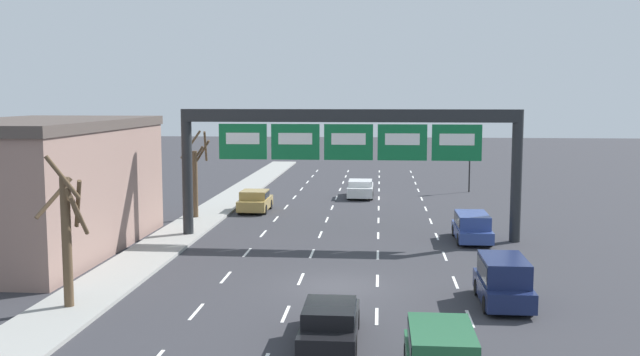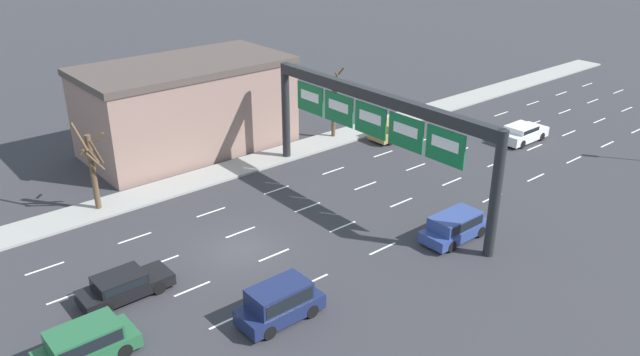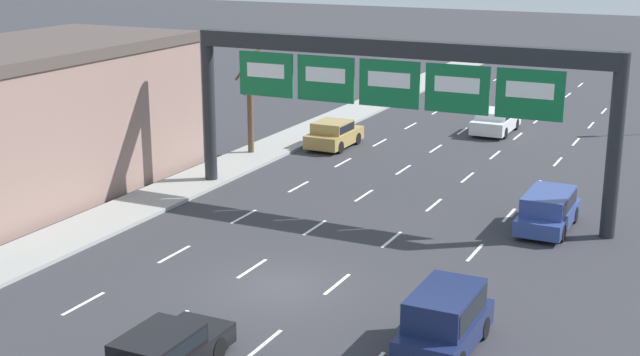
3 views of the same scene
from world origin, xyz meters
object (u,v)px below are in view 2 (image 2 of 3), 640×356
object	(u,v)px
car_white	(522,133)
sign_gantry	(374,117)
suv_green	(86,342)
tree_bare_second	(335,103)
car_black	(123,285)
tree_bare_closest	(92,166)
car_gold	(392,130)
suv_blue	(455,225)
suv_navy	(280,301)

from	to	relation	value
car_white	sign_gantry	bearing A→B (deg)	-90.71
suv_green	tree_bare_second	size ratio (longest dim) A/B	0.73
car_black	tree_bare_closest	size ratio (longest dim) A/B	0.78
car_gold	car_black	bearing A→B (deg)	-74.80
sign_gantry	car_white	distance (m)	17.12
car_white	suv_blue	xyz separation A→B (m)	(6.55, -16.43, 0.12)
sign_gantry	tree_bare_second	xyz separation A→B (m)	(-10.01, 5.63, -2.64)
sign_gantry	tree_bare_second	distance (m)	11.78
car_gold	tree_bare_second	size ratio (longest dim) A/B	0.70
car_black	car_white	bearing A→B (deg)	89.93
suv_blue	car_gold	world-z (taller)	suv_blue
sign_gantry	car_black	distance (m)	17.44
sign_gantry	suv_navy	xyz separation A→B (m)	(6.41, -12.02, -4.54)
tree_bare_second	suv_navy	bearing A→B (deg)	-47.07
car_white	car_gold	bearing A→B (deg)	-133.13
car_black	suv_green	world-z (taller)	suv_green
suv_navy	suv_green	world-z (taller)	suv_navy
suv_navy	suv_green	size ratio (longest dim) A/B	0.99
sign_gantry	car_white	bearing A→B (deg)	89.29
suv_blue	car_black	bearing A→B (deg)	-111.45
suv_green	car_gold	xyz separation A→B (m)	(-10.25, 28.75, -0.10)
suv_blue	car_white	bearing A→B (deg)	111.72
suv_green	car_gold	bearing A→B (deg)	109.62
sign_gantry	suv_blue	size ratio (longest dim) A/B	4.37
car_gold	tree_bare_closest	world-z (taller)	tree_bare_closest
tree_bare_closest	suv_navy	bearing A→B (deg)	7.30
sign_gantry	suv_green	distance (m)	20.64
car_gold	tree_bare_second	world-z (taller)	tree_bare_second
suv_green	tree_bare_second	xyz separation A→B (m)	(-13.44, 25.44, 2.01)
car_gold	car_white	bearing A→B (deg)	46.87
suv_navy	car_gold	size ratio (longest dim) A/B	1.03
car_black	suv_green	size ratio (longest dim) A/B	1.09
sign_gantry	car_gold	world-z (taller)	sign_gantry
car_black	car_gold	world-z (taller)	car_gold
tree_bare_closest	tree_bare_second	size ratio (longest dim) A/B	1.02
suv_blue	car_gold	xyz separation A→B (m)	(-13.57, 8.94, -0.08)
car_white	suv_navy	bearing A→B (deg)	-77.70
tree_bare_second	car_black	bearing A→B (deg)	-65.56
suv_blue	tree_bare_second	xyz separation A→B (m)	(-16.76, 5.63, 2.04)
tree_bare_closest	sign_gantry	bearing A→B (deg)	55.58
car_white	tree_bare_second	distance (m)	15.02
sign_gantry	suv_blue	distance (m)	8.21
suv_blue	tree_bare_second	size ratio (longest dim) A/B	0.77
car_white	tree_bare_closest	xyz separation A→B (m)	(-9.85, -30.51, 2.24)
suv_blue	suv_green	distance (m)	20.09
suv_navy	tree_bare_second	xyz separation A→B (m)	(-16.42, 17.65, 1.90)
suv_blue	tree_bare_second	distance (m)	17.79
tree_bare_second	tree_bare_closest	bearing A→B (deg)	-88.96
suv_blue	suv_green	size ratio (longest dim) A/B	1.05
car_gold	suv_blue	bearing A→B (deg)	-33.38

